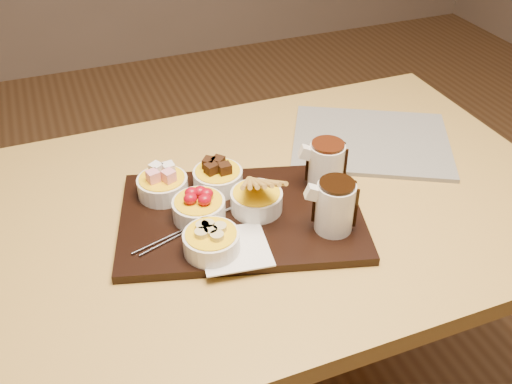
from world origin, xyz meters
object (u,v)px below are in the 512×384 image
object	(u,v)px
serving_board	(241,217)
bowl_strawberries	(199,209)
pitcher_milk_chocolate	(326,167)
newspaper	(371,141)
dining_table	(272,235)
pitcher_dark_chocolate	(335,207)

from	to	relation	value
serving_board	bowl_strawberries	world-z (taller)	bowl_strawberries
pitcher_milk_chocolate	newspaper	distance (m)	0.24
dining_table	pitcher_milk_chocolate	xyz separation A→B (m)	(0.10, -0.02, 0.17)
pitcher_dark_chocolate	newspaper	size ratio (longest dim) A/B	0.27
serving_board	pitcher_dark_chocolate	bearing A→B (deg)	-19.98
pitcher_milk_chocolate	newspaper	bearing A→B (deg)	51.22
bowl_strawberries	newspaper	size ratio (longest dim) A/B	0.28
serving_board	pitcher_dark_chocolate	world-z (taller)	pitcher_dark_chocolate
bowl_strawberries	newspaper	bearing A→B (deg)	17.05
dining_table	serving_board	distance (m)	0.14
bowl_strawberries	pitcher_milk_chocolate	xyz separation A→B (m)	(0.27, 0.00, 0.03)
serving_board	pitcher_milk_chocolate	distance (m)	0.20
dining_table	serving_board	bearing A→B (deg)	-151.75
pitcher_milk_chocolate	newspaper	world-z (taller)	pitcher_milk_chocolate
bowl_strawberries	pitcher_dark_chocolate	bearing A→B (deg)	-28.30
dining_table	serving_board	xyz separation A→B (m)	(-0.08, -0.04, 0.11)
dining_table	pitcher_dark_chocolate	size ratio (longest dim) A/B	12.43
bowl_strawberries	pitcher_milk_chocolate	size ratio (longest dim) A/B	1.04
pitcher_dark_chocolate	pitcher_milk_chocolate	world-z (taller)	same
pitcher_milk_chocolate	newspaper	size ratio (longest dim) A/B	0.27
dining_table	pitcher_milk_chocolate	size ratio (longest dim) A/B	12.43
pitcher_dark_chocolate	pitcher_milk_chocolate	size ratio (longest dim) A/B	1.00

